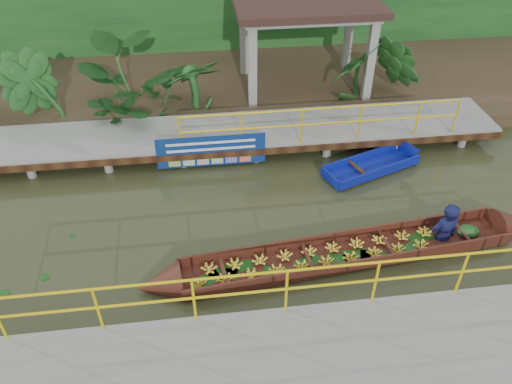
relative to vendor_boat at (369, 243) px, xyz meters
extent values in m
plane|color=#2C3118|center=(-2.97, 1.23, -0.31)|extent=(80.00, 80.00, 0.00)
cube|color=#35271A|center=(-2.97, 8.73, -0.09)|extent=(30.00, 8.00, 0.45)
cube|color=slate|center=(-2.97, 4.73, 0.19)|extent=(16.00, 2.00, 0.15)
cube|color=black|center=(-2.97, 3.73, 0.11)|extent=(16.00, 0.12, 0.18)
cylinder|color=yellow|center=(-0.22, 3.78, 1.26)|extent=(7.50, 0.05, 0.05)
cylinder|color=yellow|center=(-0.22, 3.78, 0.81)|extent=(7.50, 0.05, 0.05)
cylinder|color=yellow|center=(-0.22, 3.78, 0.76)|extent=(0.05, 0.05, 1.00)
cylinder|color=slate|center=(-8.97, 5.53, -0.09)|extent=(0.24, 0.24, 0.55)
cylinder|color=slate|center=(-6.97, 3.93, -0.09)|extent=(0.24, 0.24, 0.55)
cylinder|color=slate|center=(-6.97, 5.53, -0.09)|extent=(0.24, 0.24, 0.55)
cylinder|color=slate|center=(-4.97, 3.93, -0.09)|extent=(0.24, 0.24, 0.55)
cylinder|color=slate|center=(-4.97, 5.53, -0.09)|extent=(0.24, 0.24, 0.55)
cylinder|color=slate|center=(-2.97, 3.93, -0.09)|extent=(0.24, 0.24, 0.55)
cylinder|color=slate|center=(-2.97, 5.53, -0.09)|extent=(0.24, 0.24, 0.55)
cylinder|color=slate|center=(-0.97, 3.93, -0.09)|extent=(0.24, 0.24, 0.55)
cylinder|color=slate|center=(-0.97, 5.53, -0.09)|extent=(0.24, 0.24, 0.55)
cylinder|color=slate|center=(1.03, 3.93, -0.09)|extent=(0.24, 0.24, 0.55)
cylinder|color=slate|center=(1.03, 5.53, -0.09)|extent=(0.24, 0.24, 0.55)
cylinder|color=slate|center=(3.03, 3.93, -0.09)|extent=(0.24, 0.24, 0.55)
cylinder|color=slate|center=(3.03, 5.53, -0.09)|extent=(0.24, 0.24, 0.55)
cylinder|color=slate|center=(-2.97, 3.93, -0.09)|extent=(0.24, 0.24, 0.55)
cube|color=slate|center=(-1.97, -2.97, -0.01)|extent=(18.00, 2.40, 0.70)
cylinder|color=yellow|center=(-1.97, -1.82, 1.34)|extent=(10.00, 0.05, 0.05)
cylinder|color=yellow|center=(-1.97, -1.82, 0.89)|extent=(10.00, 0.05, 0.05)
cylinder|color=yellow|center=(-1.97, -1.82, 0.84)|extent=(0.05, 0.05, 1.00)
cube|color=slate|center=(-1.77, 6.33, 1.29)|extent=(0.25, 0.25, 2.80)
cube|color=slate|center=(1.83, 6.33, 1.29)|extent=(0.25, 0.25, 2.80)
cube|color=slate|center=(-1.77, 8.73, 1.29)|extent=(0.25, 0.25, 2.80)
cube|color=slate|center=(1.83, 8.73, 1.29)|extent=(0.25, 0.25, 2.80)
cube|color=slate|center=(0.03, 7.53, 2.59)|extent=(4.00, 2.60, 0.12)
cube|color=#301D18|center=(0.03, 7.53, 2.79)|extent=(4.40, 3.00, 0.20)
cube|color=#133E17|center=(-2.97, 11.23, 1.69)|extent=(30.00, 0.80, 4.00)
cube|color=#38170F|center=(-0.47, -0.05, -0.26)|extent=(7.35, 1.67, 0.05)
cube|color=#38170F|center=(-0.52, 0.40, -0.13)|extent=(7.26, 0.81, 0.31)
cube|color=#38170F|center=(-0.42, -0.50, -0.13)|extent=(7.26, 0.81, 0.31)
cone|color=#38170F|center=(-4.50, -0.47, -0.18)|extent=(1.00, 0.97, 0.88)
cone|color=#38170F|center=(3.57, 0.37, -0.18)|extent=(1.00, 0.97, 0.88)
ellipsoid|color=#133E17|center=(2.43, 0.25, -0.17)|extent=(0.55, 0.45, 0.24)
imported|color=#10123A|center=(1.80, 0.19, 0.72)|extent=(0.74, 0.52, 1.91)
cube|color=navy|center=(1.03, 3.05, -0.22)|extent=(2.76, 1.68, 0.09)
cube|color=navy|center=(0.89, 3.42, -0.12)|extent=(2.49, 0.99, 0.26)
cube|color=navy|center=(1.17, 2.67, -0.12)|extent=(2.49, 0.99, 0.26)
cube|color=navy|center=(-0.21, 2.58, -0.12)|extent=(0.33, 0.76, 0.26)
cone|color=navy|center=(2.43, 3.58, -0.17)|extent=(0.76, 0.88, 0.74)
cube|color=black|center=(0.61, 2.89, -0.08)|extent=(0.36, 0.77, 0.04)
cube|color=navy|center=(-3.20, 3.71, 0.24)|extent=(2.90, 0.03, 0.91)
cube|color=white|center=(-3.20, 3.69, 0.51)|extent=(2.35, 0.01, 0.07)
cube|color=white|center=(-3.20, 3.69, 0.31)|extent=(2.35, 0.01, 0.07)
imported|color=#133E17|center=(-7.94, 6.53, 0.96)|extent=(1.31, 1.31, 1.64)
imported|color=#133E17|center=(-5.44, 6.53, 0.96)|extent=(1.31, 1.31, 1.64)
imported|color=#133E17|center=(-3.44, 6.53, 0.96)|extent=(1.31, 1.31, 1.64)
imported|color=#133E17|center=(1.56, 6.53, 0.96)|extent=(1.31, 1.31, 1.64)
imported|color=#133E17|center=(3.06, 6.53, 0.96)|extent=(1.31, 1.31, 1.64)
camera|label=1|loc=(-3.42, -7.48, 7.49)|focal=35.00mm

